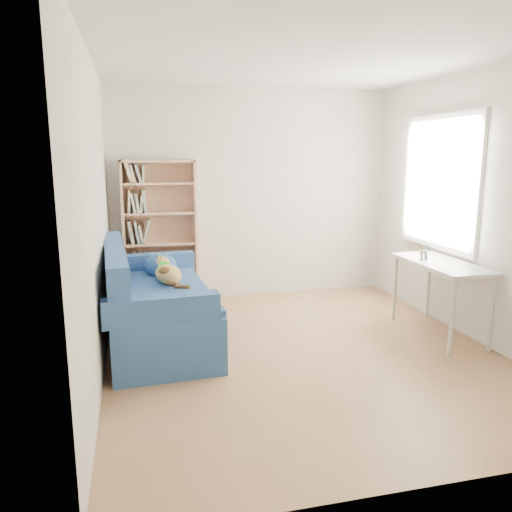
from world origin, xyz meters
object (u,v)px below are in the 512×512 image
(sofa, at_px, (153,305))
(desk, at_px, (441,270))
(bookshelf, at_px, (160,239))
(pen_cup, at_px, (424,254))

(sofa, xyz_separation_m, desk, (2.79, -0.51, 0.31))
(bookshelf, distance_m, pen_cup, 2.99)
(sofa, xyz_separation_m, bookshelf, (0.15, 1.24, 0.44))
(sofa, height_order, bookshelf, bookshelf)
(bookshelf, height_order, pen_cup, bookshelf)
(sofa, distance_m, pen_cup, 2.74)
(desk, bearing_deg, pen_cup, 122.00)
(bookshelf, relative_size, pen_cup, 11.10)
(sofa, distance_m, bookshelf, 1.33)
(desk, height_order, pen_cup, pen_cup)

